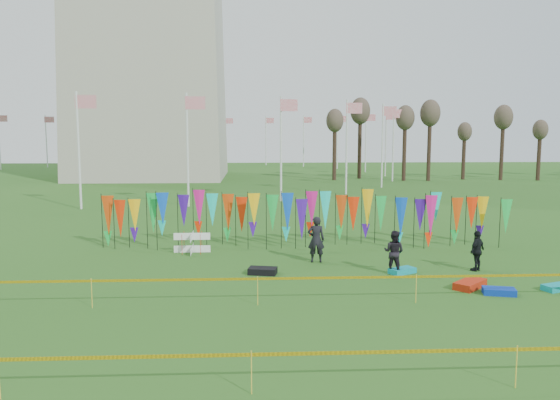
{
  "coord_description": "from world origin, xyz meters",
  "views": [
    {
      "loc": [
        -2.13,
        -17.87,
        5.16
      ],
      "look_at": [
        -0.96,
        6.0,
        2.25
      ],
      "focal_mm": 35.0,
      "sensor_mm": 36.0,
      "label": 1
    }
  ],
  "objects_px": {
    "kite_bag_turquoise": "(402,271)",
    "kite_bag_teal": "(557,287)",
    "person_mid": "(394,252)",
    "kite_bag_black": "(263,271)",
    "kite_bag_blue": "(499,291)",
    "box_kite": "(192,243)",
    "kite_bag_red": "(470,284)",
    "person_right": "(477,251)",
    "person_left": "(316,239)"
  },
  "relations": [
    {
      "from": "kite_bag_turquoise",
      "to": "kite_bag_blue",
      "type": "bearing_deg",
      "value": -49.58
    },
    {
      "from": "kite_bag_teal",
      "to": "person_mid",
      "type": "bearing_deg",
      "value": 153.46
    },
    {
      "from": "person_left",
      "to": "kite_bag_black",
      "type": "bearing_deg",
      "value": 41.9
    },
    {
      "from": "kite_bag_red",
      "to": "kite_bag_teal",
      "type": "distance_m",
      "value": 2.83
    },
    {
      "from": "kite_bag_blue",
      "to": "kite_bag_teal",
      "type": "distance_m",
      "value": 2.2
    },
    {
      "from": "box_kite",
      "to": "kite_bag_teal",
      "type": "height_order",
      "value": "box_kite"
    },
    {
      "from": "box_kite",
      "to": "kite_bag_blue",
      "type": "xyz_separation_m",
      "value": [
        10.59,
        -6.74,
        -0.34
      ]
    },
    {
      "from": "box_kite",
      "to": "kite_bag_red",
      "type": "distance_m",
      "value": 11.6
    },
    {
      "from": "box_kite",
      "to": "kite_bag_blue",
      "type": "distance_m",
      "value": 12.56
    },
    {
      "from": "person_right",
      "to": "kite_bag_black",
      "type": "height_order",
      "value": "person_right"
    },
    {
      "from": "kite_bag_turquoise",
      "to": "person_left",
      "type": "bearing_deg",
      "value": 147.39
    },
    {
      "from": "person_mid",
      "to": "kite_bag_turquoise",
      "type": "bearing_deg",
      "value": -148.5
    },
    {
      "from": "box_kite",
      "to": "kite_bag_black",
      "type": "distance_m",
      "value": 4.84
    },
    {
      "from": "person_mid",
      "to": "kite_bag_teal",
      "type": "distance_m",
      "value": 5.5
    },
    {
      "from": "box_kite",
      "to": "person_left",
      "type": "distance_m",
      "value": 5.59
    },
    {
      "from": "person_mid",
      "to": "kite_bag_blue",
      "type": "distance_m",
      "value": 3.98
    },
    {
      "from": "person_right",
      "to": "kite_bag_teal",
      "type": "bearing_deg",
      "value": 81.99
    },
    {
      "from": "kite_bag_red",
      "to": "kite_bag_black",
      "type": "relative_size",
      "value": 1.29
    },
    {
      "from": "person_right",
      "to": "kite_bag_black",
      "type": "bearing_deg",
      "value": -39.03
    },
    {
      "from": "kite_bag_red",
      "to": "kite_bag_teal",
      "type": "relative_size",
      "value": 1.3
    },
    {
      "from": "person_left",
      "to": "person_right",
      "type": "bearing_deg",
      "value": 167.12
    },
    {
      "from": "kite_bag_blue",
      "to": "kite_bag_teal",
      "type": "xyz_separation_m",
      "value": [
        2.16,
        0.39,
        -0.01
      ]
    },
    {
      "from": "person_right",
      "to": "kite_bag_blue",
      "type": "relative_size",
      "value": 1.54
    },
    {
      "from": "kite_bag_blue",
      "to": "kite_bag_red",
      "type": "bearing_deg",
      "value": 128.23
    },
    {
      "from": "kite_bag_red",
      "to": "kite_bag_black",
      "type": "bearing_deg",
      "value": 162.73
    },
    {
      "from": "kite_bag_black",
      "to": "person_right",
      "type": "bearing_deg",
      "value": 0.61
    },
    {
      "from": "person_mid",
      "to": "kite_bag_black",
      "type": "relative_size",
      "value": 1.57
    },
    {
      "from": "kite_bag_black",
      "to": "kite_bag_teal",
      "type": "bearing_deg",
      "value": -14.82
    },
    {
      "from": "person_left",
      "to": "person_right",
      "type": "height_order",
      "value": "person_left"
    },
    {
      "from": "kite_bag_turquoise",
      "to": "kite_bag_teal",
      "type": "relative_size",
      "value": 0.98
    },
    {
      "from": "person_right",
      "to": "kite_bag_red",
      "type": "bearing_deg",
      "value": 23.2
    },
    {
      "from": "box_kite",
      "to": "kite_bag_teal",
      "type": "relative_size",
      "value": 0.87
    },
    {
      "from": "person_mid",
      "to": "person_right",
      "type": "height_order",
      "value": "person_mid"
    },
    {
      "from": "box_kite",
      "to": "kite_bag_teal",
      "type": "xyz_separation_m",
      "value": [
        12.75,
        -6.36,
        -0.35
      ]
    },
    {
      "from": "kite_bag_blue",
      "to": "person_right",
      "type": "bearing_deg",
      "value": 80.34
    },
    {
      "from": "kite_bag_red",
      "to": "kite_bag_teal",
      "type": "xyz_separation_m",
      "value": [
        2.79,
        -0.42,
        -0.02
      ]
    },
    {
      "from": "kite_bag_turquoise",
      "to": "kite_bag_red",
      "type": "relative_size",
      "value": 0.75
    },
    {
      "from": "box_kite",
      "to": "person_right",
      "type": "distance_m",
      "value": 11.71
    },
    {
      "from": "box_kite",
      "to": "kite_bag_blue",
      "type": "bearing_deg",
      "value": -32.49
    },
    {
      "from": "person_left",
      "to": "person_right",
      "type": "distance_m",
      "value": 6.15
    },
    {
      "from": "person_mid",
      "to": "kite_bag_blue",
      "type": "relative_size",
      "value": 1.61
    },
    {
      "from": "box_kite",
      "to": "kite_bag_turquoise",
      "type": "distance_m",
      "value": 9.1
    },
    {
      "from": "person_mid",
      "to": "kite_bag_teal",
      "type": "height_order",
      "value": "person_mid"
    },
    {
      "from": "person_right",
      "to": "kite_bag_red",
      "type": "xyz_separation_m",
      "value": [
        -1.15,
        -2.25,
        -0.65
      ]
    },
    {
      "from": "box_kite",
      "to": "person_mid",
      "type": "distance_m",
      "value": 8.8
    },
    {
      "from": "person_left",
      "to": "kite_bag_teal",
      "type": "bearing_deg",
      "value": 153.08
    },
    {
      "from": "person_mid",
      "to": "kite_bag_blue",
      "type": "height_order",
      "value": "person_mid"
    },
    {
      "from": "kite_bag_turquoise",
      "to": "kite_bag_black",
      "type": "bearing_deg",
      "value": 178.28
    },
    {
      "from": "person_mid",
      "to": "person_right",
      "type": "xyz_separation_m",
      "value": [
        3.24,
        0.23,
        -0.04
      ]
    },
    {
      "from": "person_mid",
      "to": "kite_bag_blue",
      "type": "xyz_separation_m",
      "value": [
        2.72,
        -2.82,
        -0.7
      ]
    }
  ]
}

